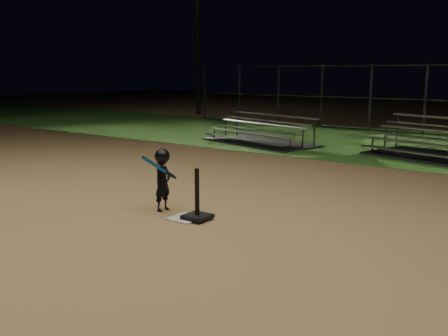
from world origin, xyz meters
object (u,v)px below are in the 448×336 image
child_batter (163,178)px  batting_tee (197,209)px  home_plate (186,218)px  light_pole_left (197,17)px  bleacher_left (260,138)px

child_batter → batting_tee: bearing=-97.9°
batting_tee → child_batter: child_batter is taller
home_plate → batting_tee: (0.18, 0.07, 0.16)m
home_plate → light_pole_left: light_pole_left is taller
home_plate → child_batter: (-0.61, 0.15, 0.53)m
batting_tee → bleacher_left: 8.45m
bleacher_left → light_pole_left: 12.15m
batting_tee → bleacher_left: bearing=115.9°
home_plate → child_batter: size_ratio=0.44×
child_batter → light_pole_left: 19.18m
light_pole_left → batting_tee: bearing=-50.7°
home_plate → child_batter: child_batter is taller
child_batter → light_pole_left: (-11.39, 14.79, 4.40)m
child_batter → light_pole_left: light_pole_left is taller
home_plate → light_pole_left: size_ratio=0.05×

